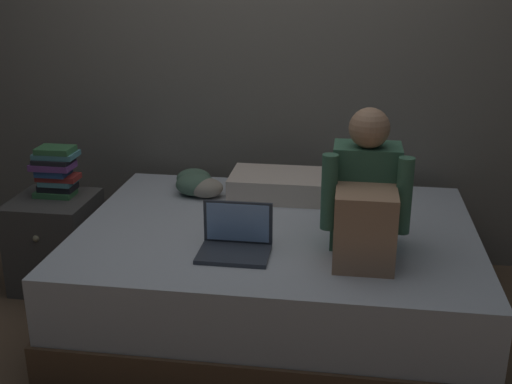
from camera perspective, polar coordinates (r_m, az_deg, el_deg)
ground_plane at (r=3.21m, az=-2.54°, el=-13.77°), size 8.00×8.00×0.00m
wall_back at (r=3.89m, az=0.59°, el=13.47°), size 5.60×0.10×2.70m
bed at (r=3.31m, az=1.81°, el=-7.41°), size 2.00×1.50×0.53m
nightstand at (r=3.85m, az=-17.40°, el=-4.26°), size 0.44×0.46×0.53m
person_sitting at (r=2.86m, az=9.74°, el=-0.77°), size 0.39×0.44×0.65m
laptop at (r=2.90m, az=-1.84°, el=-4.39°), size 0.32×0.23×0.22m
pillow at (r=3.59m, az=2.22°, el=0.62°), size 0.56×0.36×0.13m
book_stack at (r=3.75m, az=-17.46°, el=1.80°), size 0.25×0.17×0.29m
clothes_pile at (r=3.65m, az=-5.22°, el=0.76°), size 0.30×0.32×0.12m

